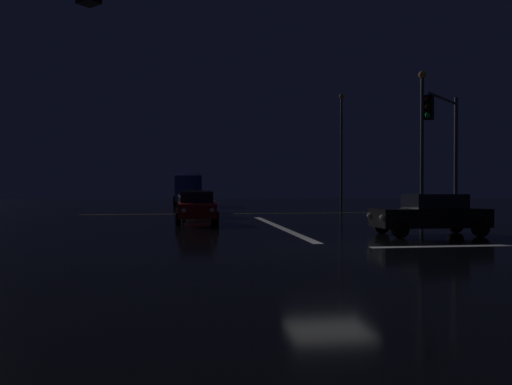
{
  "coord_description": "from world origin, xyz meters",
  "views": [
    {
      "loc": [
        -4.34,
        -15.5,
        1.89
      ],
      "look_at": [
        -0.56,
        12.03,
        1.52
      ],
      "focal_mm": 37.35,
      "sensor_mm": 36.0,
      "label": 1
    }
  ],
  "objects_px": {
    "sedan_gray": "(192,201)",
    "traffic_signal_ne": "(445,135)",
    "sedan_red": "(197,207)",
    "sedan_black_crossing": "(430,214)",
    "box_truck": "(188,187)",
    "streetlamp_right_near": "(422,133)",
    "streetlamp_right_far": "(341,142)",
    "sedan_silver": "(199,203)",
    "sedan_white": "(190,199)"
  },
  "relations": [
    {
      "from": "sedan_silver",
      "to": "streetlamp_right_far",
      "type": "bearing_deg",
      "value": 44.32
    },
    {
      "from": "box_truck",
      "to": "sedan_black_crossing",
      "type": "bearing_deg",
      "value": -74.84
    },
    {
      "from": "sedan_silver",
      "to": "traffic_signal_ne",
      "type": "height_order",
      "value": "traffic_signal_ne"
    },
    {
      "from": "box_truck",
      "to": "sedan_silver",
      "type": "bearing_deg",
      "value": -88.51
    },
    {
      "from": "sedan_red",
      "to": "sedan_silver",
      "type": "distance_m",
      "value": 5.87
    },
    {
      "from": "streetlamp_right_near",
      "to": "streetlamp_right_far",
      "type": "relative_size",
      "value": 0.86
    },
    {
      "from": "sedan_white",
      "to": "streetlamp_right_far",
      "type": "relative_size",
      "value": 0.43
    },
    {
      "from": "box_truck",
      "to": "streetlamp_right_near",
      "type": "height_order",
      "value": "streetlamp_right_near"
    },
    {
      "from": "sedan_red",
      "to": "streetlamp_right_near",
      "type": "bearing_deg",
      "value": 10.65
    },
    {
      "from": "sedan_red",
      "to": "sedan_white",
      "type": "bearing_deg",
      "value": 90.38
    },
    {
      "from": "sedan_gray",
      "to": "traffic_signal_ne",
      "type": "bearing_deg",
      "value": -53.31
    },
    {
      "from": "sedan_red",
      "to": "streetlamp_right_far",
      "type": "distance_m",
      "value": 23.23
    },
    {
      "from": "sedan_red",
      "to": "sedan_black_crossing",
      "type": "distance_m",
      "value": 11.74
    },
    {
      "from": "box_truck",
      "to": "streetlamp_right_far",
      "type": "bearing_deg",
      "value": -25.18
    },
    {
      "from": "sedan_silver",
      "to": "sedan_white",
      "type": "xyz_separation_m",
      "value": [
        -0.39,
        11.35,
        0.0
      ]
    },
    {
      "from": "sedan_black_crossing",
      "to": "streetlamp_right_near",
      "type": "distance_m",
      "value": 12.11
    },
    {
      "from": "sedan_red",
      "to": "sedan_silver",
      "type": "height_order",
      "value": "same"
    },
    {
      "from": "streetlamp_right_far",
      "to": "sedan_red",
      "type": "bearing_deg",
      "value": -125.53
    },
    {
      "from": "traffic_signal_ne",
      "to": "streetlamp_right_near",
      "type": "height_order",
      "value": "streetlamp_right_near"
    },
    {
      "from": "sedan_black_crossing",
      "to": "streetlamp_right_near",
      "type": "bearing_deg",
      "value": 66.41
    },
    {
      "from": "sedan_white",
      "to": "traffic_signal_ne",
      "type": "relative_size",
      "value": 0.7
    },
    {
      "from": "sedan_silver",
      "to": "sedan_black_crossing",
      "type": "relative_size",
      "value": 1.0
    },
    {
      "from": "sedan_red",
      "to": "sedan_black_crossing",
      "type": "bearing_deg",
      "value": -42.53
    },
    {
      "from": "sedan_gray",
      "to": "streetlamp_right_far",
      "type": "height_order",
      "value": "streetlamp_right_far"
    },
    {
      "from": "sedan_gray",
      "to": "box_truck",
      "type": "height_order",
      "value": "box_truck"
    },
    {
      "from": "streetlamp_right_far",
      "to": "sedan_gray",
      "type": "bearing_deg",
      "value": -151.63
    },
    {
      "from": "sedan_silver",
      "to": "sedan_white",
      "type": "bearing_deg",
      "value": 91.97
    },
    {
      "from": "streetlamp_right_near",
      "to": "streetlamp_right_far",
      "type": "height_order",
      "value": "streetlamp_right_far"
    },
    {
      "from": "sedan_red",
      "to": "box_truck",
      "type": "xyz_separation_m",
      "value": [
        -0.22,
        24.79,
        0.91
      ]
    },
    {
      "from": "streetlamp_right_far",
      "to": "box_truck",
      "type": "bearing_deg",
      "value": 154.82
    },
    {
      "from": "sedan_black_crossing",
      "to": "traffic_signal_ne",
      "type": "bearing_deg",
      "value": 56.49
    },
    {
      "from": "sedan_red",
      "to": "sedan_white",
      "type": "relative_size",
      "value": 1.0
    },
    {
      "from": "sedan_red",
      "to": "streetlamp_right_near",
      "type": "xyz_separation_m",
      "value": [
        13.2,
        2.48,
        4.17
      ]
    },
    {
      "from": "sedan_black_crossing",
      "to": "traffic_signal_ne",
      "type": "xyz_separation_m",
      "value": [
        2.68,
        4.05,
        3.44
      ]
    },
    {
      "from": "traffic_signal_ne",
      "to": "streetlamp_right_far",
      "type": "height_order",
      "value": "streetlamp_right_far"
    },
    {
      "from": "sedan_silver",
      "to": "sedan_white",
      "type": "relative_size",
      "value": 1.0
    },
    {
      "from": "traffic_signal_ne",
      "to": "sedan_red",
      "type": "bearing_deg",
      "value": 161.06
    },
    {
      "from": "sedan_gray",
      "to": "streetlamp_right_near",
      "type": "height_order",
      "value": "streetlamp_right_near"
    },
    {
      "from": "box_truck",
      "to": "streetlamp_right_far",
      "type": "distance_m",
      "value": 15.35
    },
    {
      "from": "box_truck",
      "to": "streetlamp_right_near",
      "type": "xyz_separation_m",
      "value": [
        13.42,
        -22.31,
        3.27
      ]
    },
    {
      "from": "sedan_red",
      "to": "sedan_silver",
      "type": "xyz_separation_m",
      "value": [
        0.28,
        5.86,
        0.0
      ]
    },
    {
      "from": "streetlamp_right_near",
      "to": "streetlamp_right_far",
      "type": "xyz_separation_m",
      "value": [
        0.0,
        16.0,
        0.72
      ]
    },
    {
      "from": "box_truck",
      "to": "streetlamp_right_near",
      "type": "bearing_deg",
      "value": -58.98
    },
    {
      "from": "sedan_white",
      "to": "streetlamp_right_near",
      "type": "height_order",
      "value": "streetlamp_right_near"
    },
    {
      "from": "box_truck",
      "to": "sedan_black_crossing",
      "type": "height_order",
      "value": "box_truck"
    },
    {
      "from": "sedan_silver",
      "to": "sedan_white",
      "type": "height_order",
      "value": "same"
    },
    {
      "from": "sedan_gray",
      "to": "streetlamp_right_near",
      "type": "distance_m",
      "value": 16.45
    },
    {
      "from": "streetlamp_right_far",
      "to": "streetlamp_right_near",
      "type": "bearing_deg",
      "value": -90.0
    },
    {
      "from": "sedan_red",
      "to": "sedan_gray",
      "type": "distance_m",
      "value": 11.35
    },
    {
      "from": "sedan_silver",
      "to": "sedan_black_crossing",
      "type": "xyz_separation_m",
      "value": [
        8.37,
        -13.8,
        0.0
      ]
    }
  ]
}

